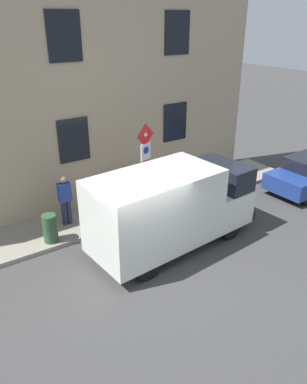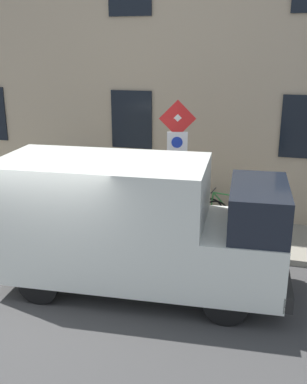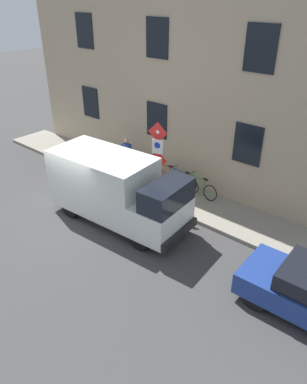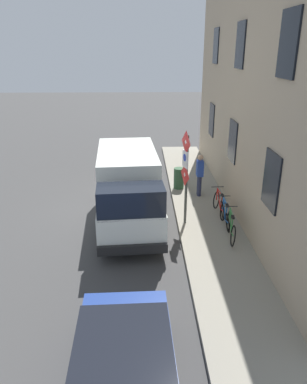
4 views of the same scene
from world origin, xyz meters
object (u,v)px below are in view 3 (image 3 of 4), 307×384
Objects in this scene: delivery_van at (116,188)px; bicycle_red at (166,175)px; pedestrian at (127,155)px; bicycle_blue at (182,181)px; sign_post_stacked at (158,153)px; bicycle_green at (200,187)px; litter_bin at (102,165)px.

bicycle_red is at bearing 91.98° from delivery_van.
bicycle_blue is at bearing -79.55° from pedestrian.
pedestrian is at bearing 123.94° from delivery_van.
bicycle_blue is (1.39, -0.19, -1.65)m from sign_post_stacked.
pedestrian is (-0.49, 3.64, 0.56)m from bicycle_green.
delivery_van reaches higher than litter_bin.
bicycle_green is (1.39, -1.09, -1.65)m from sign_post_stacked.
pedestrian is 1.23m from litter_bin.
sign_post_stacked reaches higher than litter_bin.
sign_post_stacked is 1.82× the size of pedestrian.
litter_bin is at bearing 21.30° from bicycle_green.
bicycle_green is at bearing -177.48° from bicycle_blue.
sign_post_stacked reaches higher than bicycle_green.
bicycle_blue is at bearing 5.86° from bicycle_green.
bicycle_red is at bearing -65.24° from litter_bin.
delivery_van is at bearing -141.56° from pedestrian.
sign_post_stacked is 3.47× the size of litter_bin.
delivery_van is 3.17× the size of pedestrian.
sign_post_stacked is at bearing -109.00° from pedestrian.
sign_post_stacked reaches higher than bicycle_blue.
bicycle_blue and bicycle_red have the same top height.
delivery_van is 3.69m from bicycle_green.
litter_bin is (-1.24, 2.69, 0.08)m from bicycle_red.
bicycle_red is 1.00× the size of pedestrian.
delivery_van is at bearing 72.18° from bicycle_green.
bicycle_blue is 1.90× the size of litter_bin.
bicycle_red is (3.30, 0.35, -0.82)m from delivery_van.
litter_bin reaches higher than bicycle_green.
litter_bin is (0.15, 3.39, -1.57)m from sign_post_stacked.
sign_post_stacked is 2.16m from bicycle_blue.
sign_post_stacked is 1.82× the size of bicycle_green.
bicycle_green is 1.90× the size of litter_bin.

